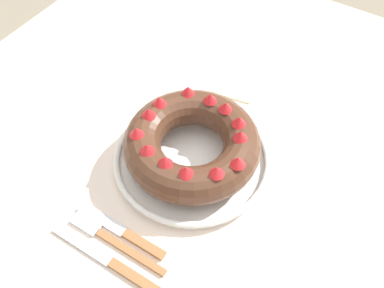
{
  "coord_description": "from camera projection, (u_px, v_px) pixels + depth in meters",
  "views": [
    {
      "loc": [
        -0.41,
        -0.26,
        1.42
      ],
      "look_at": [
        0.02,
        0.01,
        0.79
      ],
      "focal_mm": 42.0,
      "sensor_mm": 36.0,
      "label": 1
    }
  ],
  "objects": [
    {
      "name": "dining_table",
      "position": [
        193.0,
        194.0,
        0.91
      ],
      "size": [
        1.33,
        1.2,
        0.73
      ],
      "color": "beige",
      "rests_on": "ground_plane"
    },
    {
      "name": "serving_dish",
      "position": [
        192.0,
        159.0,
        0.85
      ],
      "size": [
        0.3,
        0.3,
        0.02
      ],
      "color": "white",
      "rests_on": "dining_table"
    },
    {
      "name": "bundt_cake",
      "position": [
        192.0,
        144.0,
        0.81
      ],
      "size": [
        0.25,
        0.25,
        0.08
      ],
      "color": "#4C2D1E",
      "rests_on": "serving_dish"
    },
    {
      "name": "fork",
      "position": [
        110.0,
        239.0,
        0.76
      ],
      "size": [
        0.02,
        0.19,
        0.01
      ],
      "rotation": [
        0.0,
        0.0,
        0.04
      ],
      "color": "#936038",
      "rests_on": "dining_table"
    },
    {
      "name": "serving_knife",
      "position": [
        113.0,
        263.0,
        0.73
      ],
      "size": [
        0.02,
        0.22,
        0.01
      ],
      "rotation": [
        0.0,
        0.0,
        0.03
      ],
      "color": "#936038",
      "rests_on": "dining_table"
    },
    {
      "name": "cake_knife",
      "position": [
        126.0,
        234.0,
        0.76
      ],
      "size": [
        0.02,
        0.18,
        0.01
      ],
      "rotation": [
        0.0,
        0.0,
        0.02
      ],
      "color": "#936038",
      "rests_on": "dining_table"
    },
    {
      "name": "napkin",
      "position": [
        239.0,
        78.0,
        1.0
      ],
      "size": [
        0.15,
        0.12,
        0.0
      ],
      "primitive_type": "cube",
      "rotation": [
        0.0,
        0.0,
        0.18
      ],
      "color": "beige",
      "rests_on": "dining_table"
    }
  ]
}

